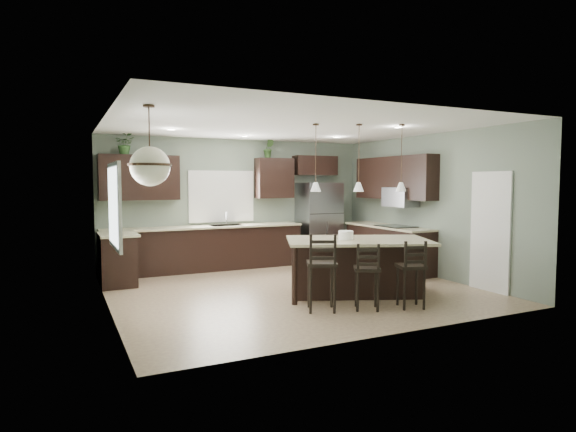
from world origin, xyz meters
The scene contains 32 objects.
ground centered at (0.00, 0.00, 0.00)m, with size 6.00×6.00×0.00m, color #9E8466.
pantry_door centered at (2.98, -1.55, 1.02)m, with size 0.04×0.82×2.04m, color white.
window_back centered at (-0.40, 2.73, 1.55)m, with size 1.35×0.02×1.00m, color white.
window_left centered at (-2.98, -0.80, 1.55)m, with size 0.02×1.10×1.00m, color white.
left_return_cabs centered at (-2.70, 1.70, 0.45)m, with size 0.60×0.90×0.90m, color black.
left_return_countertop centered at (-2.68, 1.70, 0.92)m, with size 0.66×0.96×0.04m, color beige.
back_lower_cabs centered at (-0.85, 2.45, 0.45)m, with size 4.20×0.60×0.90m, color black.
back_countertop centered at (-0.85, 2.43, 0.92)m, with size 4.20×0.66×0.04m, color beige.
sink_inset centered at (-0.40, 2.43, 0.94)m, with size 0.70×0.45×0.01m, color gray.
faucet centered at (-0.40, 2.40, 1.08)m, with size 0.02×0.02×0.28m, color silver.
back_upper_left centered at (-2.15, 2.58, 1.95)m, with size 1.55×0.34×0.90m, color black.
back_upper_right centered at (0.80, 2.58, 1.95)m, with size 0.85×0.34×0.90m, color black.
fridge_header centered at (1.85, 2.58, 2.25)m, with size 1.05×0.34×0.45m, color black.
right_lower_cabs centered at (2.70, 0.87, 0.45)m, with size 0.60×2.35×0.90m, color black.
right_countertop centered at (2.68, 0.87, 0.92)m, with size 0.66×2.35×0.04m, color beige.
cooktop centered at (2.68, 0.60, 0.94)m, with size 0.58×0.75×0.02m, color black.
wall_oven_front centered at (2.40, 0.60, 0.45)m, with size 0.01×0.72×0.60m, color gray.
right_upper_cabs centered at (2.83, 0.87, 1.95)m, with size 0.34×2.35×0.90m, color black.
microwave centered at (2.78, 0.60, 1.55)m, with size 0.40×0.75×0.40m, color gray.
refrigerator centered at (1.85, 2.38, 0.93)m, with size 0.90×0.74×1.85m, color gray.
kitchen_island centered at (0.79, -0.83, 0.46)m, with size 2.29×1.30×0.92m, color black.
serving_dish centered at (0.60, -0.75, 0.99)m, with size 0.24×0.24×0.14m, color white.
bar_stool_left centered at (-0.24, -1.42, 0.57)m, with size 0.42×0.42×1.13m, color black.
bar_stool_center centered at (0.39, -1.65, 0.49)m, with size 0.37×0.37×0.99m, color black.
bar_stool_right centered at (1.03, -1.85, 0.51)m, with size 0.38×0.38×1.01m, color black.
pendant_left centered at (0.14, -0.55, 2.25)m, with size 0.17×0.17×1.10m, color silver, non-canonical shape.
pendant_center centered at (0.79, -0.83, 2.25)m, with size 0.17×0.17×1.10m, color white, non-canonical shape.
pendant_right centered at (1.43, -1.10, 2.25)m, with size 0.17×0.17×1.10m, color white, non-canonical shape.
chandelier centered at (-2.60, -1.32, 2.30)m, with size 0.53×0.53×0.99m, color beige, non-canonical shape.
plant_back_left centered at (-2.41, 2.55, 2.61)m, with size 0.37×0.32×0.41m, color #274920.
plant_back_right centered at (0.65, 2.55, 2.62)m, with size 0.24×0.19×0.43m, color #325424.
room_shell centered at (0.00, 0.00, 1.70)m, with size 6.00×6.00×6.00m.
Camera 1 is at (-3.63, -7.39, 1.85)m, focal length 30.00 mm.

